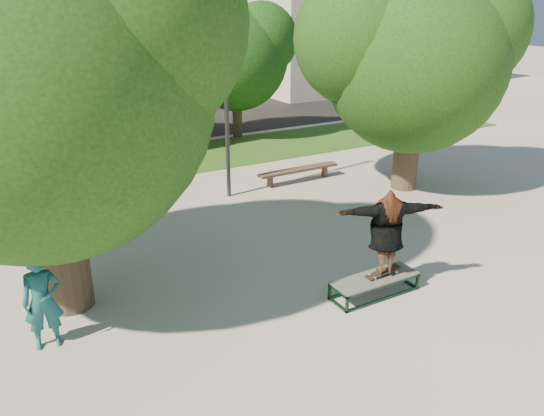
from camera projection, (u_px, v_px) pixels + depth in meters
ground at (288, 274)px, 11.20m from camera, size 120.00×120.00×0.00m
grass_strip at (176, 159)px, 19.34m from camera, size 30.00×4.00×0.02m
asphalt_strip at (105, 128)px, 24.14m from camera, size 40.00×8.00×0.01m
tree_left at (27, 65)px, 8.49m from camera, size 6.96×5.95×7.12m
tree_right at (412, 50)px, 14.94m from camera, size 6.24×5.33×6.51m
bg_tree_mid at (89, 42)px, 19.01m from camera, size 5.76×4.92×6.24m
bg_tree_right at (234, 52)px, 21.34m from camera, size 5.04×4.31×5.43m
lamppost at (226, 88)px, 14.56m from camera, size 0.25×0.15×6.11m
side_building at (346, 23)px, 35.86m from camera, size 15.00×10.00×8.00m
grind_box at (374, 286)px, 10.36m from camera, size 1.80×0.60×0.38m
skater_rig at (387, 232)px, 10.05m from camera, size 2.16×1.26×1.78m
bystander at (42, 301)px, 8.59m from camera, size 0.64×0.45×1.69m
bench at (298, 171)px, 16.84m from camera, size 2.84×0.42×0.43m
car_grey at (132, 121)px, 22.51m from camera, size 2.49×4.73×1.27m
car_silver_b at (141, 119)px, 22.35m from camera, size 2.25×5.36×1.54m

